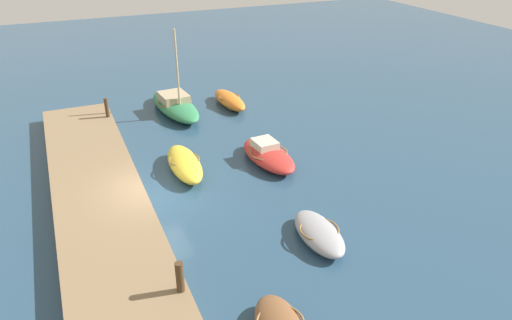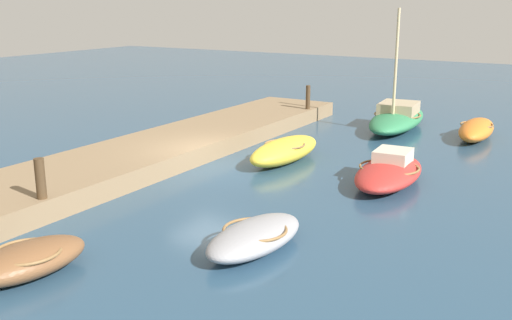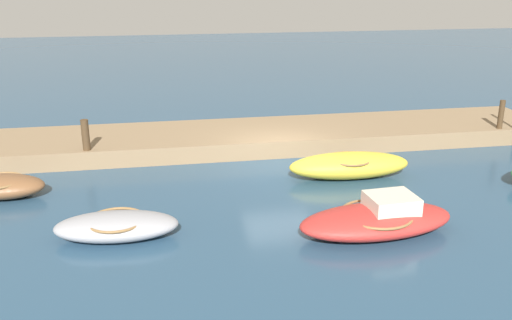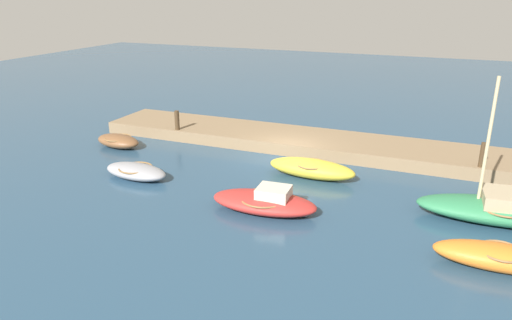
{
  "view_description": "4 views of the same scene",
  "coord_description": "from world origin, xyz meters",
  "px_view_note": "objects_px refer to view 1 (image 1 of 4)",
  "views": [
    {
      "loc": [
        17.65,
        -2.97,
        10.85
      ],
      "look_at": [
        0.82,
        4.34,
        1.37
      ],
      "focal_mm": 33.59,
      "sensor_mm": 36.0,
      "label": 1
    },
    {
      "loc": [
        16.15,
        11.48,
        5.48
      ],
      "look_at": [
        0.75,
        2.24,
        0.71
      ],
      "focal_mm": 42.1,
      "sensor_mm": 36.0,
      "label": 2
    },
    {
      "loc": [
        4.13,
        18.01,
        6.37
      ],
      "look_at": [
        1.24,
        2.08,
        0.86
      ],
      "focal_mm": 39.24,
      "sensor_mm": 36.0,
      "label": 3
    },
    {
      "loc": [
        -7.21,
        21.18,
        7.93
      ],
      "look_at": [
        0.09,
        3.61,
        1.13
      ],
      "focal_mm": 33.69,
      "sensor_mm": 36.0,
      "label": 4
    }
  ],
  "objects_px": {
    "rowboat_grey": "(319,233)",
    "mooring_post_west": "(107,108)",
    "motorboat_red": "(268,154)",
    "rowboat_yellow": "(185,164)",
    "rowboat_orange": "(229,100)",
    "mooring_post_mid_west": "(180,277)",
    "sailboat_green": "(175,105)"
  },
  "relations": [
    {
      "from": "sailboat_green",
      "to": "mooring_post_mid_west",
      "type": "xyz_separation_m",
      "value": [
        15.97,
        -4.05,
        0.66
      ]
    },
    {
      "from": "sailboat_green",
      "to": "rowboat_orange",
      "type": "xyz_separation_m",
      "value": [
        0.28,
        3.43,
        -0.1
      ]
    },
    {
      "from": "sailboat_green",
      "to": "rowboat_grey",
      "type": "bearing_deg",
      "value": 0.7
    },
    {
      "from": "rowboat_orange",
      "to": "mooring_post_mid_west",
      "type": "relative_size",
      "value": 3.7
    },
    {
      "from": "rowboat_orange",
      "to": "mooring_post_west",
      "type": "distance_m",
      "value": 7.54
    },
    {
      "from": "rowboat_grey",
      "to": "motorboat_red",
      "type": "height_order",
      "value": "motorboat_red"
    },
    {
      "from": "rowboat_orange",
      "to": "motorboat_red",
      "type": "relative_size",
      "value": 0.93
    },
    {
      "from": "rowboat_yellow",
      "to": "motorboat_red",
      "type": "bearing_deg",
      "value": 82.95
    },
    {
      "from": "mooring_post_mid_west",
      "to": "rowboat_yellow",
      "type": "bearing_deg",
      "value": 163.49
    },
    {
      "from": "rowboat_orange",
      "to": "rowboat_yellow",
      "type": "relative_size",
      "value": 0.98
    },
    {
      "from": "rowboat_orange",
      "to": "rowboat_grey",
      "type": "bearing_deg",
      "value": -10.21
    },
    {
      "from": "rowboat_orange",
      "to": "mooring_post_west",
      "type": "xyz_separation_m",
      "value": [
        0.43,
        -7.48,
        0.78
      ]
    },
    {
      "from": "sailboat_green",
      "to": "rowboat_orange",
      "type": "height_order",
      "value": "sailboat_green"
    },
    {
      "from": "rowboat_yellow",
      "to": "mooring_post_mid_west",
      "type": "xyz_separation_m",
      "value": [
        8.39,
        -2.49,
        0.73
      ]
    },
    {
      "from": "sailboat_green",
      "to": "rowboat_grey",
      "type": "distance_m",
      "value": 14.81
    },
    {
      "from": "rowboat_yellow",
      "to": "mooring_post_mid_west",
      "type": "height_order",
      "value": "mooring_post_mid_west"
    },
    {
      "from": "rowboat_grey",
      "to": "motorboat_red",
      "type": "relative_size",
      "value": 0.76
    },
    {
      "from": "rowboat_grey",
      "to": "mooring_post_west",
      "type": "relative_size",
      "value": 2.88
    },
    {
      "from": "rowboat_orange",
      "to": "rowboat_yellow",
      "type": "xyz_separation_m",
      "value": [
        7.3,
        -5.0,
        0.03
      ]
    },
    {
      "from": "motorboat_red",
      "to": "rowboat_yellow",
      "type": "xyz_separation_m",
      "value": [
        -0.64,
        -4.01,
        0.02
      ]
    },
    {
      "from": "motorboat_red",
      "to": "mooring_post_mid_west",
      "type": "distance_m",
      "value": 10.13
    },
    {
      "from": "rowboat_orange",
      "to": "motorboat_red",
      "type": "height_order",
      "value": "motorboat_red"
    },
    {
      "from": "rowboat_grey",
      "to": "mooring_post_west",
      "type": "distance_m",
      "value": 15.1
    },
    {
      "from": "motorboat_red",
      "to": "rowboat_yellow",
      "type": "bearing_deg",
      "value": -102.78
    },
    {
      "from": "rowboat_yellow",
      "to": "mooring_post_west",
      "type": "distance_m",
      "value": 7.34
    },
    {
      "from": "motorboat_red",
      "to": "rowboat_yellow",
      "type": "distance_m",
      "value": 4.06
    },
    {
      "from": "motorboat_red",
      "to": "mooring_post_mid_west",
      "type": "height_order",
      "value": "mooring_post_mid_west"
    },
    {
      "from": "sailboat_green",
      "to": "mooring_post_west",
      "type": "height_order",
      "value": "sailboat_green"
    },
    {
      "from": "motorboat_red",
      "to": "mooring_post_mid_west",
      "type": "bearing_deg",
      "value": -43.64
    },
    {
      "from": "rowboat_orange",
      "to": "motorboat_red",
      "type": "xyz_separation_m",
      "value": [
        7.94,
        -0.99,
        0.01
      ]
    },
    {
      "from": "rowboat_yellow",
      "to": "mooring_post_west",
      "type": "xyz_separation_m",
      "value": [
        -6.87,
        -2.49,
        0.75
      ]
    },
    {
      "from": "rowboat_orange",
      "to": "sailboat_green",
      "type": "bearing_deg",
      "value": -97.39
    }
  ]
}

